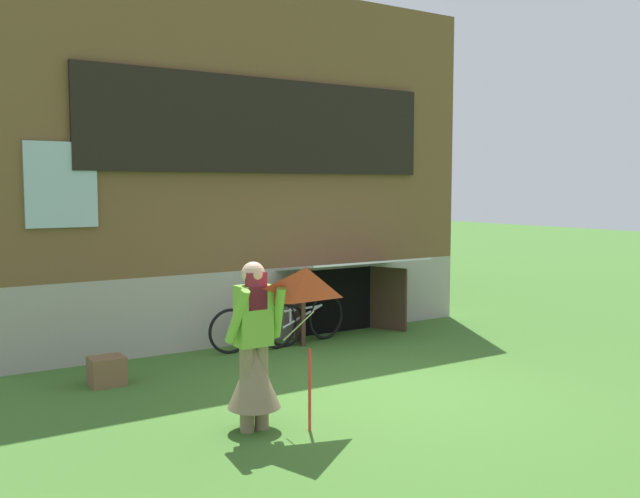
% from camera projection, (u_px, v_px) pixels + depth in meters
% --- Properties ---
extents(ground_plane, '(60.00, 60.00, 0.00)m').
position_uv_depth(ground_plane, '(387.00, 388.00, 8.26)').
color(ground_plane, '#3D6B28').
extents(log_house, '(7.64, 6.12, 5.39)m').
position_uv_depth(log_house, '(200.00, 170.00, 12.63)').
color(log_house, '#9E998E').
rests_on(log_house, ground_plane).
extents(person, '(0.61, 0.53, 1.66)m').
position_uv_depth(person, '(254.00, 360.00, 6.75)').
color(person, '#7F6B51').
rests_on(person, ground_plane).
extents(kite, '(0.94, 0.98, 1.51)m').
position_uv_depth(kite, '(306.00, 308.00, 6.40)').
color(kite, red).
rests_on(kite, ground_plane).
extents(bicycle_silver, '(1.67, 0.33, 0.77)m').
position_uv_depth(bicycle_silver, '(302.00, 320.00, 10.56)').
color(bicycle_silver, black).
rests_on(bicycle_silver, ground_plane).
extents(bicycle_black, '(1.54, 0.13, 0.70)m').
position_uv_depth(bicycle_black, '(258.00, 327.00, 10.14)').
color(bicycle_black, black).
rests_on(bicycle_black, ground_plane).
extents(wooden_crate, '(0.40, 0.34, 0.34)m').
position_uv_depth(wooden_crate, '(107.00, 371.00, 8.36)').
color(wooden_crate, brown).
rests_on(wooden_crate, ground_plane).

